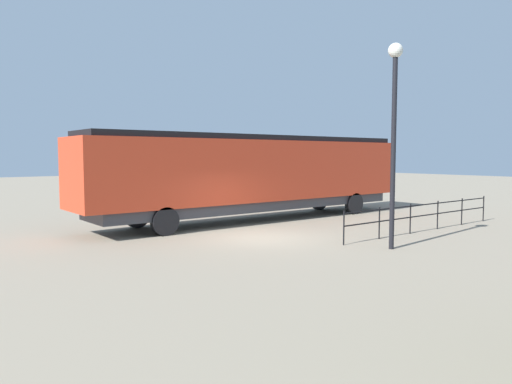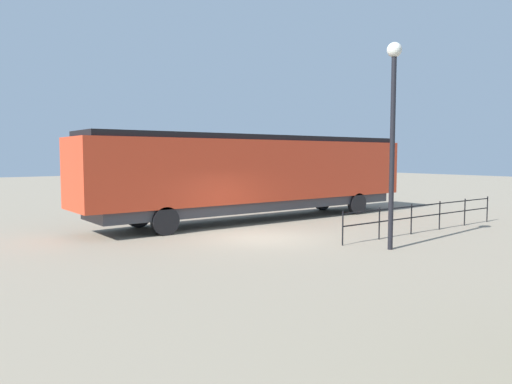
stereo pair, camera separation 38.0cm
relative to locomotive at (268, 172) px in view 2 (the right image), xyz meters
The scene contains 4 objects.
ground_plane 5.69m from the locomotive, 42.10° to the right, with size 120.00×120.00×0.00m, color gray.
locomotive is the anchor object (origin of this frame).
lamp_post 8.61m from the locomotive, 10.10° to the right, with size 0.47×0.47×6.62m.
platform_fence 7.43m from the locomotive, 21.23° to the left, with size 0.05×9.69×1.18m.
Camera 2 is at (14.00, -10.72, 3.06)m, focal length 33.69 mm.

